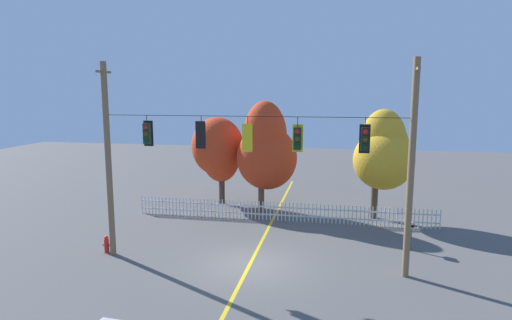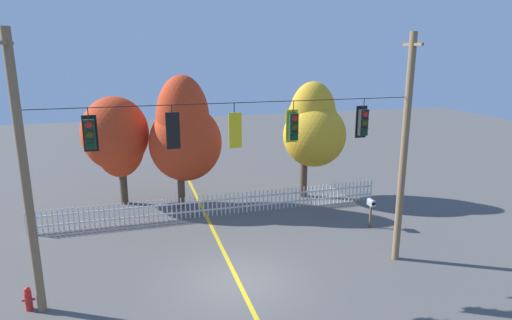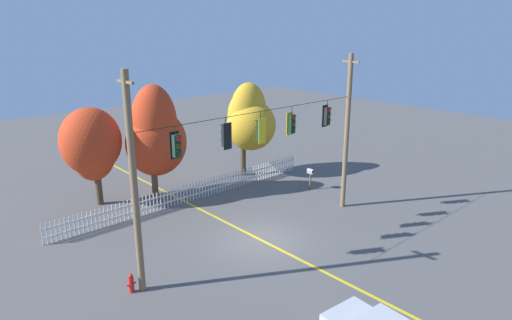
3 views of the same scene
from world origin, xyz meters
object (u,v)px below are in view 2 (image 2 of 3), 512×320
at_px(autumn_maple_near_fence, 117,137).
at_px(autumn_oak_far_east, 313,127).
at_px(traffic_signal_southbound_primary, 234,130).
at_px(autumn_maple_mid, 185,134).
at_px(fire_hydrant, 28,299).
at_px(traffic_signal_eastbound_side, 293,126).
at_px(traffic_signal_northbound_secondary, 173,130).
at_px(traffic_signal_northbound_primary, 90,134).
at_px(traffic_signal_westbound_side, 363,122).
at_px(roadside_mailbox, 371,204).

relative_size(autumn_maple_near_fence, autumn_oak_far_east, 0.90).
relative_size(traffic_signal_southbound_primary, autumn_maple_mid, 0.21).
height_order(traffic_signal_southbound_primary, fire_hydrant, traffic_signal_southbound_primary).
bearing_deg(traffic_signal_southbound_primary, fire_hydrant, 178.72).
height_order(traffic_signal_eastbound_side, autumn_maple_mid, autumn_maple_mid).
distance_m(traffic_signal_southbound_primary, autumn_maple_mid, 8.70).
bearing_deg(traffic_signal_northbound_secondary, autumn_oak_far_east, 43.83).
relative_size(traffic_signal_northbound_primary, traffic_signal_eastbound_side, 0.94).
bearing_deg(autumn_oak_far_east, fire_hydrant, -149.12).
relative_size(traffic_signal_southbound_primary, fire_hydrant, 1.82).
relative_size(traffic_signal_westbound_side, autumn_oak_far_east, 0.22).
bearing_deg(traffic_signal_southbound_primary, traffic_signal_northbound_secondary, 180.00).
relative_size(traffic_signal_eastbound_side, autumn_oak_far_east, 0.22).
distance_m(traffic_signal_eastbound_side, traffic_signal_westbound_side, 2.67).
bearing_deg(traffic_signal_northbound_secondary, traffic_signal_eastbound_side, 0.26).
bearing_deg(traffic_signal_eastbound_side, roadside_mailbox, 31.12).
bearing_deg(autumn_maple_mid, traffic_signal_southbound_primary, -85.78).
height_order(traffic_signal_southbound_primary, autumn_maple_mid, autumn_maple_mid).
height_order(autumn_maple_mid, fire_hydrant, autumn_maple_mid).
bearing_deg(traffic_signal_westbound_side, traffic_signal_northbound_primary, -180.00).
relative_size(traffic_signal_westbound_side, fire_hydrant, 1.78).
xyz_separation_m(traffic_signal_southbound_primary, autumn_maple_mid, (-0.63, 8.51, -1.67)).
distance_m(traffic_signal_northbound_secondary, traffic_signal_southbound_primary, 2.02).
xyz_separation_m(traffic_signal_northbound_primary, traffic_signal_eastbound_side, (6.55, 0.00, -0.08)).
bearing_deg(traffic_signal_westbound_side, roadside_mailbox, 51.37).
height_order(autumn_maple_mid, roadside_mailbox, autumn_maple_mid).
height_order(traffic_signal_northbound_primary, autumn_maple_near_fence, traffic_signal_northbound_primary).
bearing_deg(autumn_maple_mid, traffic_signal_westbound_side, -57.71).
bearing_deg(traffic_signal_northbound_primary, autumn_maple_mid, 65.59).
bearing_deg(traffic_signal_southbound_primary, traffic_signal_eastbound_side, 0.51).
xyz_separation_m(traffic_signal_northbound_primary, traffic_signal_westbound_side, (9.22, 0.00, -0.06)).
distance_m(autumn_maple_mid, autumn_oak_far_east, 6.96).
bearing_deg(autumn_oak_far_east, traffic_signal_eastbound_side, -118.02).
xyz_separation_m(autumn_maple_near_fence, fire_hydrant, (-2.78, -9.63, -3.31)).
relative_size(autumn_maple_near_fence, roadside_mailbox, 4.16).
bearing_deg(traffic_signal_southbound_primary, traffic_signal_northbound_primary, 179.76).
xyz_separation_m(traffic_signal_northbound_primary, traffic_signal_northbound_secondary, (2.47, -0.02, 0.00)).
bearing_deg(fire_hydrant, autumn_maple_mid, 53.56).
distance_m(traffic_signal_southbound_primary, fire_hydrant, 8.54).
height_order(autumn_oak_far_east, fire_hydrant, autumn_oak_far_east).
xyz_separation_m(fire_hydrant, roadside_mailbox, (14.03, 2.98, 0.74)).
bearing_deg(traffic_signal_eastbound_side, traffic_signal_northbound_secondary, -179.74).
relative_size(traffic_signal_northbound_secondary, traffic_signal_southbound_primary, 0.94).
relative_size(traffic_signal_northbound_secondary, fire_hydrant, 1.71).
bearing_deg(traffic_signal_eastbound_side, traffic_signal_westbound_side, 0.00).
bearing_deg(autumn_maple_near_fence, traffic_signal_southbound_primary, -67.66).
bearing_deg(autumn_maple_mid, traffic_signal_eastbound_side, -72.40).
height_order(traffic_signal_northbound_secondary, autumn_oak_far_east, autumn_oak_far_east).
height_order(traffic_signal_northbound_primary, autumn_oak_far_east, autumn_oak_far_east).
bearing_deg(autumn_oak_far_east, roadside_mailbox, -79.31).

